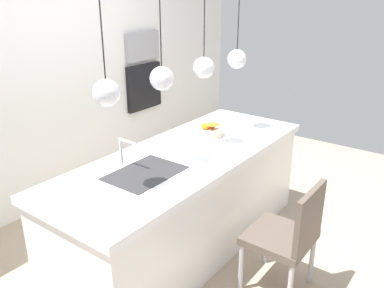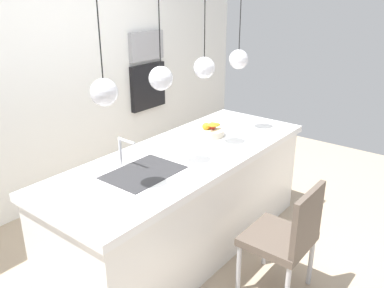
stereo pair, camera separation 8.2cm
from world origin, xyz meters
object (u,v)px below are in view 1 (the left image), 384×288
Objects in this scene: fruit_bowl at (208,131)px; oven at (143,87)px; chair_near at (289,234)px; microwave at (142,46)px.

oven is at bearing 63.78° from fruit_bowl.
chair_near is at bearing -114.58° from fruit_bowl.
oven reaches higher than chair_near.
chair_near is (-0.48, -1.04, -0.44)m from fruit_bowl.
fruit_bowl is 0.32× the size of chair_near.
chair_near is (-1.21, -2.53, -0.51)m from oven.
fruit_bowl is at bearing -116.22° from oven.
oven is 0.63× the size of chair_near.
chair_near is at bearing -115.55° from microwave.
chair_near is (-1.21, -2.53, -1.01)m from microwave.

